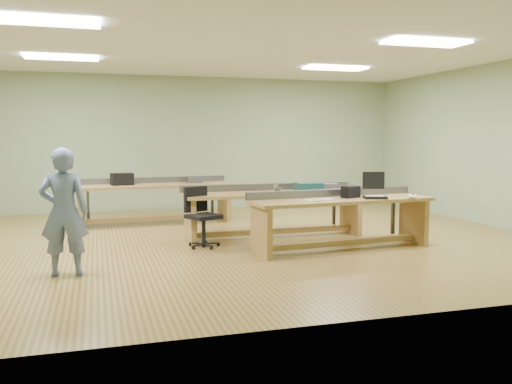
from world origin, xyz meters
TOP-DOWN VIEW (x-y plane):
  - floor at (0.00, 0.00)m, footprint 10.00×10.00m
  - ceiling at (0.00, 0.00)m, footprint 10.00×10.00m
  - wall_back at (0.00, 4.00)m, footprint 10.00×0.04m
  - wall_front at (0.00, -4.00)m, footprint 10.00×0.04m
  - wall_right at (5.00, 0.00)m, footprint 0.04×8.00m
  - fluor_panels at (0.00, 0.00)m, footprint 6.20×3.50m
  - workbench_front at (1.44, -1.07)m, footprint 2.81×0.97m
  - workbench_mid at (0.78, 0.11)m, footprint 2.98×0.81m
  - workbench_back at (-0.93, 2.13)m, footprint 2.97×0.96m
  - person at (-2.38, -1.55)m, footprint 0.59×0.42m
  - laptop_base at (1.91, -1.22)m, footprint 0.39×0.35m
  - laptop_screen at (1.95, -1.09)m, footprint 0.32×0.11m
  - keyboard at (1.00, -1.27)m, footprint 0.44×0.22m
  - trackball_mouse at (2.44, -1.37)m, footprint 0.17×0.18m
  - camera_bag at (1.62, -1.02)m, footprint 0.30×0.25m
  - task_chair at (-0.50, -0.34)m, footprint 0.64×0.64m
  - parts_bin_teal at (1.37, 0.02)m, footprint 0.42×0.33m
  - parts_bin_grey at (1.75, 0.18)m, footprint 0.41×0.28m
  - mug at (0.81, -0.01)m, footprint 0.12×0.12m
  - drinks_can at (0.79, 0.00)m, footprint 0.08×0.08m
  - storage_box_back at (-1.54, 2.12)m, footprint 0.43×0.34m
  - tray_back at (-0.14, 2.21)m, footprint 0.33×0.27m

SIDE VIEW (x-z plane):
  - floor at x=0.00m, z-range 0.00..0.00m
  - task_chair at x=-0.50m, z-range -0.12..0.78m
  - workbench_front at x=1.44m, z-range 0.12..0.98m
  - workbench_back at x=-0.93m, z-range 0.13..0.99m
  - workbench_mid at x=0.78m, z-range 0.13..0.99m
  - keyboard at x=1.00m, z-range 0.75..0.77m
  - person at x=-2.38m, z-range 0.00..1.53m
  - laptop_base at x=1.91m, z-range 0.75..0.79m
  - trackball_mouse at x=2.44m, z-range 0.75..0.81m
  - mug at x=0.81m, z-range 0.75..0.84m
  - parts_bin_grey at x=1.75m, z-range 0.75..0.86m
  - tray_back at x=-0.14m, z-range 0.75..0.86m
  - drinks_can at x=0.79m, z-range 0.75..0.88m
  - parts_bin_teal at x=1.37m, z-range 0.75..0.89m
  - camera_bag at x=1.62m, z-range 0.75..0.93m
  - storage_box_back at x=-1.54m, z-range 0.75..0.97m
  - laptop_screen at x=1.95m, z-range 0.88..1.13m
  - wall_back at x=0.00m, z-range 0.00..3.00m
  - wall_front at x=0.00m, z-range 0.00..3.00m
  - wall_right at x=5.00m, z-range 0.00..3.00m
  - fluor_panels at x=0.00m, z-range 2.96..2.99m
  - ceiling at x=0.00m, z-range 3.00..3.00m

